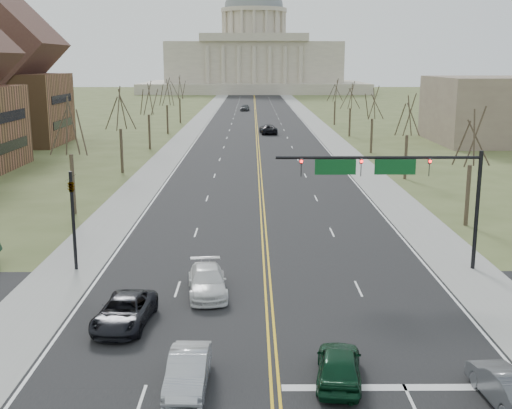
{
  "coord_description": "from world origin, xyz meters",
  "views": [
    {
      "loc": [
        -0.88,
        -23.49,
        12.26
      ],
      "look_at": [
        -0.61,
        18.01,
        3.0
      ],
      "focal_mm": 45.0,
      "sensor_mm": 36.0,
      "label": 1
    }
  ],
  "objects_px": {
    "car_far_sb": "(245,108)",
    "car_sb_inner_lead": "(188,371)",
    "signal_left": "(73,210)",
    "car_sb_inner_second": "(207,281)",
    "car_nb_inner_lead": "(339,365)",
    "signal_mast": "(394,175)",
    "car_nb_outer_lead": "(506,386)",
    "car_far_nb": "(268,129)",
    "car_sb_outer_lead": "(124,312)"
  },
  "relations": [
    {
      "from": "signal_left",
      "to": "car_far_nb",
      "type": "xyz_separation_m",
      "value": [
        13.46,
        74.51,
        -2.89
      ]
    },
    {
      "from": "car_nb_inner_lead",
      "to": "car_sb_outer_lead",
      "type": "distance_m",
      "value": 10.96
    },
    {
      "from": "signal_mast",
      "to": "car_far_nb",
      "type": "distance_m",
      "value": 74.88
    },
    {
      "from": "car_nb_inner_lead",
      "to": "car_sb_outer_lead",
      "type": "bearing_deg",
      "value": -23.25
    },
    {
      "from": "car_nb_outer_lead",
      "to": "car_far_nb",
      "type": "relative_size",
      "value": 0.71
    },
    {
      "from": "car_nb_inner_lead",
      "to": "car_nb_outer_lead",
      "type": "xyz_separation_m",
      "value": [
        5.91,
        -1.62,
        -0.04
      ]
    },
    {
      "from": "signal_left",
      "to": "car_sb_inner_lead",
      "type": "height_order",
      "value": "signal_left"
    },
    {
      "from": "car_sb_outer_lead",
      "to": "car_sb_inner_second",
      "type": "relative_size",
      "value": 1.02
    },
    {
      "from": "car_far_sb",
      "to": "signal_mast",
      "type": "bearing_deg",
      "value": -78.25
    },
    {
      "from": "car_far_sb",
      "to": "car_sb_inner_lead",
      "type": "bearing_deg",
      "value": -83.04
    },
    {
      "from": "car_sb_inner_lead",
      "to": "car_sb_outer_lead",
      "type": "height_order",
      "value": "car_sb_inner_lead"
    },
    {
      "from": "car_sb_outer_lead",
      "to": "car_far_sb",
      "type": "distance_m",
      "value": 136.51
    },
    {
      "from": "car_nb_inner_lead",
      "to": "car_far_sb",
      "type": "relative_size",
      "value": 0.89
    },
    {
      "from": "signal_left",
      "to": "car_sb_outer_lead",
      "type": "height_order",
      "value": "signal_left"
    },
    {
      "from": "signal_left",
      "to": "car_sb_inner_second",
      "type": "xyz_separation_m",
      "value": [
        8.21,
        -4.26,
        -2.99
      ]
    },
    {
      "from": "car_nb_outer_lead",
      "to": "car_sb_inner_second",
      "type": "height_order",
      "value": "car_sb_inner_second"
    },
    {
      "from": "car_nb_outer_lead",
      "to": "car_sb_outer_lead",
      "type": "distance_m",
      "value": 16.95
    },
    {
      "from": "signal_left",
      "to": "car_sb_inner_second",
      "type": "height_order",
      "value": "signal_left"
    },
    {
      "from": "car_nb_inner_lead",
      "to": "car_sb_inner_second",
      "type": "height_order",
      "value": "car_nb_inner_lead"
    },
    {
      "from": "signal_mast",
      "to": "car_far_sb",
      "type": "relative_size",
      "value": 2.54
    },
    {
      "from": "car_nb_outer_lead",
      "to": "car_sb_inner_lead",
      "type": "height_order",
      "value": "car_sb_inner_lead"
    },
    {
      "from": "car_far_nb",
      "to": "car_far_sb",
      "type": "bearing_deg",
      "value": -90.27
    },
    {
      "from": "car_nb_inner_lead",
      "to": "car_sb_inner_lead",
      "type": "height_order",
      "value": "car_nb_inner_lead"
    },
    {
      "from": "car_sb_inner_lead",
      "to": "car_nb_outer_lead",
      "type": "bearing_deg",
      "value": -4.85
    },
    {
      "from": "car_sb_inner_lead",
      "to": "car_far_nb",
      "type": "height_order",
      "value": "car_far_nb"
    },
    {
      "from": "signal_left",
      "to": "car_nb_inner_lead",
      "type": "distance_m",
      "value": 20.05
    },
    {
      "from": "signal_mast",
      "to": "car_nb_inner_lead",
      "type": "xyz_separation_m",
      "value": [
        -4.95,
        -14.04,
        -5.02
      ]
    },
    {
      "from": "car_nb_outer_lead",
      "to": "car_sb_inner_second",
      "type": "distance_m",
      "value": 16.34
    },
    {
      "from": "car_nb_inner_lead",
      "to": "car_far_nb",
      "type": "relative_size",
      "value": 0.73
    },
    {
      "from": "car_sb_outer_lead",
      "to": "car_far_nb",
      "type": "distance_m",
      "value": 83.44
    },
    {
      "from": "car_nb_outer_lead",
      "to": "signal_mast",
      "type": "bearing_deg",
      "value": -91.32
    },
    {
      "from": "signal_mast",
      "to": "car_sb_inner_second",
      "type": "height_order",
      "value": "signal_mast"
    },
    {
      "from": "car_sb_inner_second",
      "to": "signal_left",
      "type": "bearing_deg",
      "value": 145.95
    },
    {
      "from": "signal_mast",
      "to": "car_nb_outer_lead",
      "type": "height_order",
      "value": "signal_mast"
    },
    {
      "from": "car_far_nb",
      "to": "car_nb_inner_lead",
      "type": "bearing_deg",
      "value": 85.14
    },
    {
      "from": "car_sb_inner_lead",
      "to": "car_far_sb",
      "type": "distance_m",
      "value": 142.44
    },
    {
      "from": "signal_left",
      "to": "signal_mast",
      "type": "bearing_deg",
      "value": -0.0
    },
    {
      "from": "car_sb_inner_lead",
      "to": "car_nb_inner_lead",
      "type": "bearing_deg",
      "value": 5.0
    },
    {
      "from": "signal_left",
      "to": "car_far_nb",
      "type": "height_order",
      "value": "signal_left"
    },
    {
      "from": "car_nb_outer_lead",
      "to": "car_sb_inner_lead",
      "type": "distance_m",
      "value": 11.81
    },
    {
      "from": "car_nb_inner_lead",
      "to": "car_sb_inner_second",
      "type": "bearing_deg",
      "value": -51.98
    },
    {
      "from": "car_sb_outer_lead",
      "to": "car_sb_inner_second",
      "type": "distance_m",
      "value": 5.55
    },
    {
      "from": "car_nb_inner_lead",
      "to": "car_far_nb",
      "type": "xyz_separation_m",
      "value": [
        -0.54,
        88.56,
        0.09
      ]
    },
    {
      "from": "signal_left",
      "to": "car_nb_outer_lead",
      "type": "height_order",
      "value": "signal_left"
    },
    {
      "from": "car_sb_inner_lead",
      "to": "car_sb_outer_lead",
      "type": "relative_size",
      "value": 0.85
    },
    {
      "from": "car_sb_outer_lead",
      "to": "car_far_sb",
      "type": "bearing_deg",
      "value": 93.05
    },
    {
      "from": "car_sb_inner_lead",
      "to": "car_sb_inner_second",
      "type": "xyz_separation_m",
      "value": [
        0.04,
        10.18,
        0.01
      ]
    },
    {
      "from": "car_far_nb",
      "to": "car_sb_inner_second",
      "type": "bearing_deg",
      "value": 80.98
    },
    {
      "from": "car_sb_inner_lead",
      "to": "car_far_sb",
      "type": "relative_size",
      "value": 0.89
    },
    {
      "from": "car_nb_inner_lead",
      "to": "car_sb_inner_second",
      "type": "xyz_separation_m",
      "value": [
        -5.79,
        9.78,
        -0.02
      ]
    }
  ]
}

